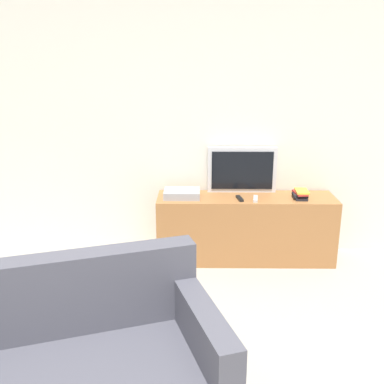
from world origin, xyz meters
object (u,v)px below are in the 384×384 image
Objects in this scene: book_stack at (300,194)px; television at (242,170)px; remote_on_stand at (240,198)px; remote_secondary at (256,199)px; tv_stand at (245,228)px; set_top_box at (182,194)px.

television is at bearing 157.17° from book_stack.
remote_on_stand and remote_secondary have the same top height.
tv_stand is 0.37m from remote_on_stand.
set_top_box is at bearing -161.66° from television.
remote_on_stand is (-0.04, -0.28, -0.22)m from television.
set_top_box reaches higher than remote_on_stand.
book_stack reaches higher than remote_secondary.
television reaches higher than tv_stand.
set_top_box is at bearing 178.35° from book_stack.
television is 1.97× the size of set_top_box.
remote_on_stand is 0.45× the size of set_top_box.
book_stack is at bearing 4.26° from remote_on_stand.
remote_secondary is at bearing -6.89° from set_top_box.
remote_on_stand is 0.58m from set_top_box.
television is 0.64m from book_stack.
television is at bearing 81.62° from remote_on_stand.
book_stack is 1.18m from set_top_box.
book_stack is at bearing -22.83° from television.
set_top_box is (-0.57, 0.08, 0.02)m from remote_on_stand.
remote_secondary is at bearing -68.73° from television.
remote_secondary is at bearing -3.29° from remote_on_stand.
book_stack is (0.57, -0.24, -0.19)m from television.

